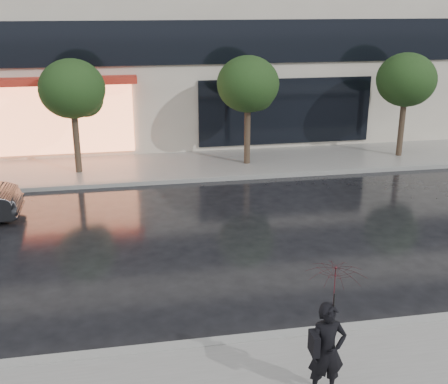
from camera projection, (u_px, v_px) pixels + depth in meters
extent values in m
plane|color=black|center=(210.00, 317.00, 10.82)|extent=(120.00, 120.00, 0.00)
cube|color=slate|center=(165.00, 167.00, 20.33)|extent=(60.00, 3.50, 0.12)
cube|color=gray|center=(218.00, 344.00, 9.87)|extent=(60.00, 0.25, 0.14)
cube|color=gray|center=(169.00, 181.00, 18.70)|extent=(60.00, 0.25, 0.14)
cube|color=black|center=(157.00, 43.00, 20.53)|extent=(28.00, 0.12, 1.60)
cube|color=#FF8C59|center=(51.00, 120.00, 20.69)|extent=(6.00, 0.10, 2.60)
cube|color=red|center=(46.00, 81.00, 19.92)|extent=(6.40, 0.70, 0.25)
cube|color=black|center=(286.00, 111.00, 22.27)|extent=(7.00, 0.10, 2.60)
cylinder|color=#33261C|center=(77.00, 144.00, 19.25)|extent=(0.22, 0.22, 2.20)
ellipsoid|color=black|center=(72.00, 89.00, 18.63)|extent=(2.20, 2.20, 1.98)
sphere|color=black|center=(86.00, 99.00, 19.01)|extent=(1.20, 1.20, 1.20)
cylinder|color=#33261C|center=(247.00, 137.00, 20.28)|extent=(0.22, 0.22, 2.20)
ellipsoid|color=black|center=(248.00, 84.00, 19.66)|extent=(2.20, 2.20, 1.98)
sphere|color=black|center=(257.00, 94.00, 20.05)|extent=(1.20, 1.20, 1.20)
cylinder|color=#33261C|center=(401.00, 130.00, 21.32)|extent=(0.22, 0.22, 2.20)
ellipsoid|color=black|center=(406.00, 80.00, 20.70)|extent=(2.20, 2.20, 1.98)
sphere|color=black|center=(412.00, 90.00, 21.09)|extent=(1.20, 1.20, 1.20)
imported|color=black|center=(327.00, 351.00, 8.29)|extent=(0.57, 0.39, 1.54)
imported|color=#390A0F|center=(335.00, 290.00, 7.97)|extent=(0.88, 0.90, 0.78)
cylinder|color=black|center=(333.00, 317.00, 8.11)|extent=(0.02, 0.02, 0.77)
cube|color=black|center=(314.00, 343.00, 8.15)|extent=(0.11, 0.29, 0.33)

